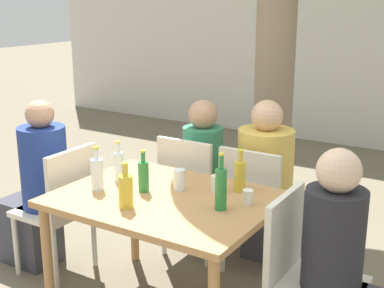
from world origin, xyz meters
The scene contains 19 objects.
cafe_building_wall centered at (0.00, 4.42, 1.40)m, with size 10.00×0.08×2.80m.
dining_table_front centered at (0.00, 0.00, 0.67)m, with size 1.27×0.96×0.76m.
patio_chair_0 centered at (-0.87, 0.00, 0.53)m, with size 0.44×0.44×0.93m.
patio_chair_1 centered at (0.87, 0.00, 0.53)m, with size 0.44×0.44×0.93m.
patio_chair_2 centered at (-0.25, 0.71, 0.53)m, with size 0.44×0.44×0.93m.
patio_chair_3 centered at (0.25, 0.71, 0.53)m, with size 0.44×0.44×0.93m.
person_seated_0 centered at (-1.10, 0.00, 0.55)m, with size 0.56×0.32×1.23m.
person_seated_1 centered at (1.11, 0.00, 0.54)m, with size 0.55×0.30×1.21m.
person_seated_2 centered at (-0.25, 0.96, 0.52)m, with size 0.30×0.55×1.17m.
person_seated_3 centered at (0.25, 0.94, 0.56)m, with size 0.39×0.60×1.22m.
water_bottle_0 centered at (-0.40, 0.07, 0.86)m, with size 0.06×0.06×0.26m.
water_bottle_1 centered at (-0.41, -0.12, 0.86)m, with size 0.08×0.08×0.27m.
green_bottle_2 centered at (0.37, 0.00, 0.89)m, with size 0.07×0.07×0.33m.
oil_cruet_3 centered at (-0.09, -0.26, 0.86)m, with size 0.08×0.08×0.26m.
green_bottle_4 centered at (-0.16, 0.00, 0.86)m, with size 0.06×0.06×0.26m.
oil_cruet_5 centered at (0.33, 0.31, 0.86)m, with size 0.07×0.07×0.26m.
drinking_glass_0 centered at (0.01, 0.14, 0.82)m, with size 0.07×0.07×0.13m.
drinking_glass_1 centered at (0.47, 0.15, 0.80)m, with size 0.06×0.06×0.08m.
drinking_glass_2 centered at (0.22, 0.23, 0.81)m, with size 0.07×0.07×0.10m.
Camera 1 is at (1.70, -2.42, 1.91)m, focal length 50.00 mm.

